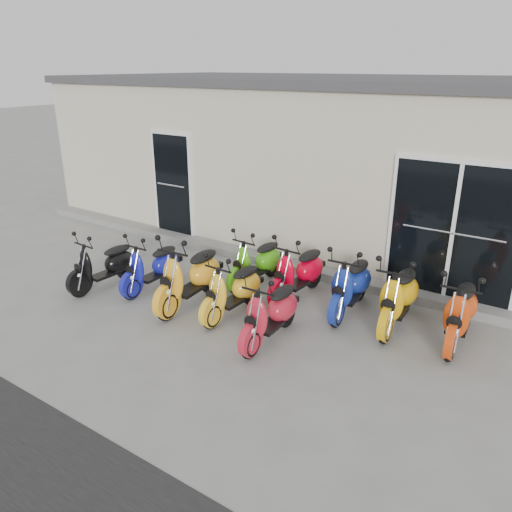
% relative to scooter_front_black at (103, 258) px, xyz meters
% --- Properties ---
extents(ground, '(80.00, 80.00, 0.00)m').
position_rel_scooter_front_black_xyz_m(ground, '(2.41, 0.48, -0.53)').
color(ground, gray).
rests_on(ground, ground).
extents(building, '(14.00, 6.00, 3.20)m').
position_rel_scooter_front_black_xyz_m(building, '(2.41, 5.68, 1.07)').
color(building, beige).
rests_on(building, ground).
extents(roof_cap, '(14.20, 6.20, 0.16)m').
position_rel_scooter_front_black_xyz_m(roof_cap, '(2.41, 5.68, 2.75)').
color(roof_cap, '#3F3F42').
rests_on(roof_cap, building).
extents(front_step, '(14.00, 0.40, 0.15)m').
position_rel_scooter_front_black_xyz_m(front_step, '(2.41, 2.50, -0.46)').
color(front_step, gray).
rests_on(front_step, ground).
extents(door_left, '(1.07, 0.08, 2.22)m').
position_rel_scooter_front_black_xyz_m(door_left, '(-0.79, 2.65, 0.73)').
color(door_left, black).
rests_on(door_left, front_step).
extents(door_right, '(2.02, 0.08, 2.22)m').
position_rel_scooter_front_black_xyz_m(door_right, '(5.01, 2.65, 0.73)').
color(door_right, black).
rests_on(door_right, front_step).
extents(scooter_front_black, '(0.60, 1.47, 1.07)m').
position_rel_scooter_front_black_xyz_m(scooter_front_black, '(0.00, 0.00, 0.00)').
color(scooter_front_black, black).
rests_on(scooter_front_black, ground).
extents(scooter_front_blue, '(0.53, 1.44, 1.06)m').
position_rel_scooter_front_black_xyz_m(scooter_front_blue, '(0.74, 0.41, -0.00)').
color(scooter_front_blue, '#15199D').
rests_on(scooter_front_blue, ground).
extents(scooter_front_orange_a, '(0.75, 1.76, 1.27)m').
position_rel_scooter_front_black_xyz_m(scooter_front_orange_a, '(1.68, 0.31, 0.10)').
color(scooter_front_orange_a, '#FFAC21').
rests_on(scooter_front_orange_a, ground).
extents(scooter_front_orange_b, '(0.58, 1.50, 1.09)m').
position_rel_scooter_front_black_xyz_m(scooter_front_orange_b, '(2.45, 0.40, 0.01)').
color(scooter_front_orange_b, yellow).
rests_on(scooter_front_orange_b, ground).
extents(scooter_front_red, '(0.59, 1.51, 1.10)m').
position_rel_scooter_front_black_xyz_m(scooter_front_red, '(3.33, 0.08, 0.02)').
color(scooter_front_red, red).
rests_on(scooter_front_red, ground).
extents(scooter_back_green, '(0.65, 1.51, 1.09)m').
position_rel_scooter_front_black_xyz_m(scooter_back_green, '(2.11, 1.54, 0.01)').
color(scooter_back_green, '#48B214').
rests_on(scooter_back_green, ground).
extents(scooter_back_red, '(0.68, 1.60, 1.15)m').
position_rel_scooter_front_black_xyz_m(scooter_back_red, '(2.96, 1.50, 0.04)').
color(scooter_back_red, red).
rests_on(scooter_back_red, ground).
extents(scooter_back_blue, '(0.68, 1.62, 1.17)m').
position_rel_scooter_front_black_xyz_m(scooter_back_blue, '(3.88, 1.49, 0.05)').
color(scooter_back_blue, navy).
rests_on(scooter_back_blue, ground).
extents(scooter_back_yellow, '(0.69, 1.66, 1.20)m').
position_rel_scooter_front_black_xyz_m(scooter_back_yellow, '(4.64, 1.47, 0.07)').
color(scooter_back_yellow, '#E2A30B').
rests_on(scooter_back_yellow, ground).
extents(scooter_back_extra, '(0.68, 1.62, 1.17)m').
position_rel_scooter_front_black_xyz_m(scooter_back_extra, '(5.49, 1.49, 0.05)').
color(scooter_back_extra, red).
rests_on(scooter_back_extra, ground).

